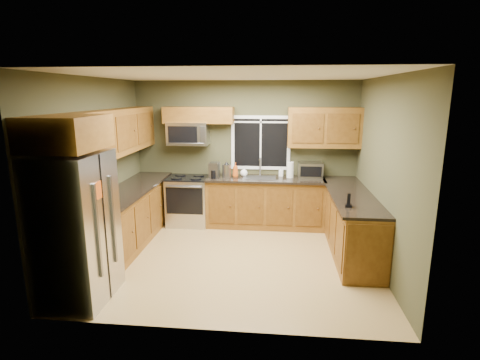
% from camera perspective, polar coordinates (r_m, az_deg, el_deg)
% --- Properties ---
extents(floor, '(4.20, 4.20, 0.00)m').
position_cam_1_polar(floor, '(5.85, -0.85, -11.82)').
color(floor, '#A07D46').
rests_on(floor, ground).
extents(ceiling, '(4.20, 4.20, 0.00)m').
position_cam_1_polar(ceiling, '(5.31, -0.95, 15.65)').
color(ceiling, white).
rests_on(ceiling, back_wall).
extents(back_wall, '(4.20, 0.00, 4.20)m').
position_cam_1_polar(back_wall, '(7.18, 0.75, 4.15)').
color(back_wall, '#3E3D24').
rests_on(back_wall, ground).
extents(front_wall, '(4.20, 0.00, 4.20)m').
position_cam_1_polar(front_wall, '(3.69, -4.09, -4.42)').
color(front_wall, '#3E3D24').
rests_on(front_wall, ground).
extents(left_wall, '(0.00, 3.60, 3.60)m').
position_cam_1_polar(left_wall, '(6.03, -21.14, 1.56)').
color(left_wall, '#3E3D24').
rests_on(left_wall, ground).
extents(right_wall, '(0.00, 3.60, 3.60)m').
position_cam_1_polar(right_wall, '(5.59, 21.03, 0.73)').
color(right_wall, '#3E3D24').
rests_on(right_wall, ground).
extents(window, '(1.12, 0.03, 1.02)m').
position_cam_1_polar(window, '(7.12, 3.16, 5.70)').
color(window, white).
rests_on(window, back_wall).
extents(base_cabinets_left, '(0.60, 2.65, 0.90)m').
position_cam_1_polar(base_cabinets_left, '(6.55, -16.29, -5.37)').
color(base_cabinets_left, brown).
rests_on(base_cabinets_left, ground).
extents(countertop_left, '(0.65, 2.65, 0.04)m').
position_cam_1_polar(countertop_left, '(6.41, -16.35, -1.39)').
color(countertop_left, black).
rests_on(countertop_left, base_cabinets_left).
extents(base_cabinets_back, '(2.17, 0.60, 0.90)m').
position_cam_1_polar(base_cabinets_back, '(7.07, 3.88, -3.51)').
color(base_cabinets_back, brown).
rests_on(base_cabinets_back, ground).
extents(countertop_back, '(2.17, 0.65, 0.04)m').
position_cam_1_polar(countertop_back, '(6.92, 3.93, 0.16)').
color(countertop_back, black).
rests_on(countertop_back, base_cabinets_back).
extents(base_cabinets_peninsula, '(0.60, 2.52, 0.90)m').
position_cam_1_polar(base_cabinets_peninsula, '(6.26, 16.42, -6.21)').
color(base_cabinets_peninsula, brown).
rests_on(base_cabinets_peninsula, ground).
extents(countertop_peninsula, '(0.65, 2.50, 0.04)m').
position_cam_1_polar(countertop_peninsula, '(6.13, 16.46, -2.04)').
color(countertop_peninsula, black).
rests_on(countertop_peninsula, base_cabinets_peninsula).
extents(upper_cabinets_left, '(0.33, 2.65, 0.72)m').
position_cam_1_polar(upper_cabinets_left, '(6.31, -18.25, 6.95)').
color(upper_cabinets_left, brown).
rests_on(upper_cabinets_left, left_wall).
extents(upper_cabinets_back_left, '(1.30, 0.33, 0.30)m').
position_cam_1_polar(upper_cabinets_back_left, '(7.07, -6.33, 9.80)').
color(upper_cabinets_back_left, brown).
rests_on(upper_cabinets_back_left, back_wall).
extents(upper_cabinets_back_right, '(1.30, 0.33, 0.72)m').
position_cam_1_polar(upper_cabinets_back_right, '(6.98, 12.70, 7.80)').
color(upper_cabinets_back_right, brown).
rests_on(upper_cabinets_back_right, back_wall).
extents(upper_cabinet_over_fridge, '(0.72, 0.90, 0.38)m').
position_cam_1_polar(upper_cabinet_over_fridge, '(4.63, -24.98, 6.55)').
color(upper_cabinet_over_fridge, brown).
rests_on(upper_cabinet_over_fridge, left_wall).
extents(refrigerator, '(0.74, 0.90, 1.80)m').
position_cam_1_polar(refrigerator, '(4.87, -23.70, -6.75)').
color(refrigerator, '#B7B7BC').
rests_on(refrigerator, ground).
extents(range, '(0.76, 0.69, 0.94)m').
position_cam_1_polar(range, '(7.22, -7.84, -3.09)').
color(range, '#B7B7BC').
rests_on(range, ground).
extents(microwave, '(0.76, 0.41, 0.42)m').
position_cam_1_polar(microwave, '(7.11, -7.90, 7.03)').
color(microwave, '#B7B7BC').
rests_on(microwave, back_wall).
extents(sink, '(0.60, 0.42, 0.36)m').
position_cam_1_polar(sink, '(6.94, 2.99, 0.47)').
color(sink, slate).
rests_on(sink, countertop_back).
extents(toaster_oven, '(0.45, 0.35, 0.28)m').
position_cam_1_polar(toaster_oven, '(7.05, 10.65, 1.53)').
color(toaster_oven, '#B7B7BC').
rests_on(toaster_oven, countertop_back).
extents(coffee_maker, '(0.19, 0.24, 0.29)m').
position_cam_1_polar(coffee_maker, '(6.91, -3.94, 1.44)').
color(coffee_maker, slate).
rests_on(coffee_maker, countertop_back).
extents(kettle, '(0.21, 0.21, 0.29)m').
position_cam_1_polar(kettle, '(6.95, -2.05, 1.54)').
color(kettle, '#B7B7BC').
rests_on(kettle, countertop_back).
extents(paper_towel_roll, '(0.13, 0.13, 0.32)m').
position_cam_1_polar(paper_towel_roll, '(6.97, 7.64, 1.56)').
color(paper_towel_roll, white).
rests_on(paper_towel_roll, countertop_back).
extents(soap_bottle_a, '(0.13, 0.13, 0.27)m').
position_cam_1_polar(soap_bottle_a, '(6.95, -0.70, 1.56)').
color(soap_bottle_a, '#C44D12').
rests_on(soap_bottle_a, countertop_back).
extents(soap_bottle_b, '(0.09, 0.09, 0.17)m').
position_cam_1_polar(soap_bottle_b, '(7.07, 6.30, 1.26)').
color(soap_bottle_b, white).
rests_on(soap_bottle_b, countertop_back).
extents(soap_bottle_c, '(0.18, 0.18, 0.18)m').
position_cam_1_polar(soap_bottle_c, '(7.04, 0.60, 1.31)').
color(soap_bottle_c, white).
rests_on(soap_bottle_c, countertop_back).
extents(cordless_phone, '(0.09, 0.09, 0.19)m').
position_cam_1_polar(cordless_phone, '(5.34, 16.20, -3.36)').
color(cordless_phone, black).
rests_on(cordless_phone, countertop_peninsula).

